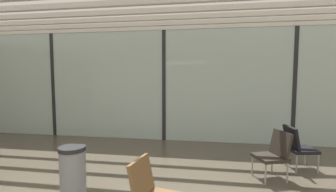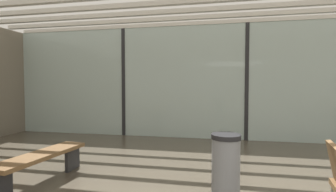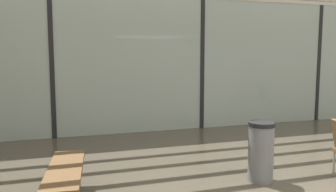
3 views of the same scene
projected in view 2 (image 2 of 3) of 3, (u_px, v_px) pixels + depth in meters
name	position (u px, v px, depth m)	size (l,w,h in m)	color
glass_curtain_wall	(247.00, 82.00, 6.57)	(14.00, 0.08, 3.16)	#A3B7B2
window_mullion_0	(124.00, 82.00, 7.25)	(0.10, 0.12, 3.16)	black
window_mullion_1	(247.00, 82.00, 6.57)	(0.10, 0.12, 3.16)	black
parked_airplane	(254.00, 73.00, 11.38)	(14.08, 4.17, 4.17)	silver
waiting_bench	(42.00, 160.00, 3.66)	(0.57, 1.69, 0.47)	brown
trash_bin	(226.00, 167.00, 3.13)	(0.38, 0.38, 0.86)	slate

